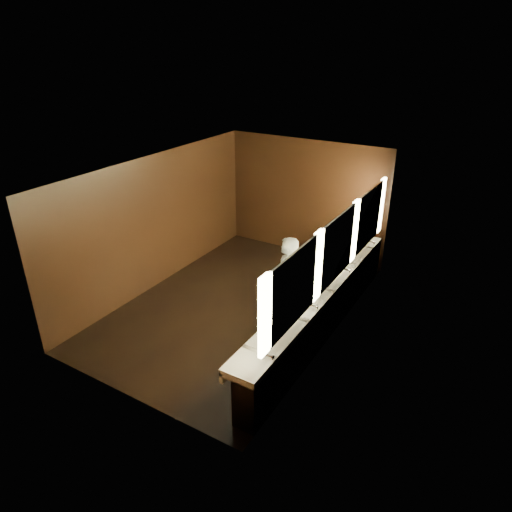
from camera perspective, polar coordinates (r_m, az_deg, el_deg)
The scene contains 10 objects.
floor at distance 9.24m, azimuth -2.23°, elevation -6.18°, with size 6.00×6.00×0.00m, color black.
ceiling at distance 8.12m, azimuth -2.57°, elevation 10.84°, with size 4.00×6.00×0.02m, color #2D2D2B.
wall_back at distance 11.05m, azimuth 6.19°, elevation 7.20°, with size 4.00×0.02×2.80m, color black.
wall_front at distance 6.59m, azimuth -16.86°, elevation -7.42°, with size 4.00×0.02×2.80m, color black.
wall_left at distance 9.75m, azimuth -12.32°, elevation 4.18°, with size 0.02×6.00×2.80m, color black.
wall_right at distance 7.77m, azimuth 10.08°, elevation -1.32°, with size 0.02×6.00×2.80m, color black.
sink_counter at distance 8.28m, azimuth 8.26°, elevation -6.57°, with size 0.55×5.40×1.01m.
mirror_band at distance 7.63m, azimuth 10.14°, elevation 1.06°, with size 0.06×5.03×1.15m.
person at distance 8.28m, azimuth 3.76°, elevation -3.27°, with size 0.64×0.42×1.75m, color #96AFE0.
trash_bin at distance 8.04m, azimuth 5.16°, elevation -9.25°, with size 0.37×0.37×0.57m, color black.
Camera 1 is at (4.33, -6.55, 4.88)m, focal length 32.00 mm.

